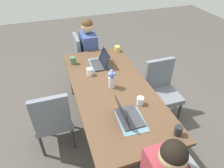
{
  "coord_description": "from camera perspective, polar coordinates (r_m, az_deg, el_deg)",
  "views": [
    {
      "loc": [
        -1.89,
        0.63,
        2.27
      ],
      "look_at": [
        0.0,
        0.0,
        0.8
      ],
      "focal_mm": 32.57,
      "sensor_mm": 36.0,
      "label": 1
    }
  ],
  "objects": [
    {
      "name": "ground_plane",
      "position": [
        3.02,
        -0.0,
        -12.22
      ],
      "size": [
        10.0,
        10.0,
        0.0
      ],
      "primitive_type": "plane",
      "color": "#4C4742"
    },
    {
      "name": "dining_table",
      "position": [
        2.55,
        -0.0,
        -2.28
      ],
      "size": [
        2.06,
        0.93,
        0.75
      ],
      "color": "brown",
      "rests_on": "ground_plane"
    },
    {
      "name": "chair_head_right_left_mid",
      "position": [
        3.7,
        -7.69,
        7.61
      ],
      "size": [
        0.44,
        0.44,
        0.9
      ],
      "color": "slate",
      "rests_on": "ground_plane"
    },
    {
      "name": "person_head_right_left_mid",
      "position": [
        3.65,
        -6.37,
        7.76
      ],
      "size": [
        0.4,
        0.36,
        1.19
      ],
      "color": "#2D2D33",
      "rests_on": "ground_plane"
    },
    {
      "name": "chair_far_left_far",
      "position": [
        2.56,
        -16.32,
        -9.14
      ],
      "size": [
        0.44,
        0.44,
        0.9
      ],
      "color": "slate",
      "rests_on": "ground_plane"
    },
    {
      "name": "chair_near_right_near",
      "position": [
        2.98,
        13.65,
        -1.08
      ],
      "size": [
        0.44,
        0.44,
        0.9
      ],
      "color": "slate",
      "rests_on": "ground_plane"
    },
    {
      "name": "flower_vase",
      "position": [
        2.44,
        -0.06,
        1.58
      ],
      "size": [
        0.09,
        0.1,
        0.24
      ],
      "color": "silver",
      "rests_on": "dining_table"
    },
    {
      "name": "placemat_head_left_left_near",
      "position": [
        2.1,
        5.39,
        -10.18
      ],
      "size": [
        0.38,
        0.28,
        0.0
      ],
      "primitive_type": "cube",
      "rotation": [
        0.0,
        0.0,
        -0.06
      ],
      "color": "slate",
      "rests_on": "dining_table"
    },
    {
      "name": "placemat_head_right_left_mid",
      "position": [
        2.98,
        -3.66,
        5.7
      ],
      "size": [
        0.37,
        0.27,
        0.0
      ],
      "primitive_type": "cube",
      "rotation": [
        0.0,
        0.0,
        3.11
      ],
      "color": "slate",
      "rests_on": "dining_table"
    },
    {
      "name": "laptop_head_right_left_mid",
      "position": [
        2.93,
        -3.08,
        6.08
      ],
      "size": [
        0.32,
        0.22,
        0.2
      ],
      "color": "#38383D",
      "rests_on": "dining_table"
    },
    {
      "name": "laptop_head_left_left_near",
      "position": [
        2.09,
        4.34,
        -8.82
      ],
      "size": [
        0.32,
        0.22,
        0.21
      ],
      "color": "#38383D",
      "rests_on": "dining_table"
    },
    {
      "name": "coffee_mug_near_left",
      "position": [
        2.72,
        -6.34,
        3.41
      ],
      "size": [
        0.08,
        0.08,
        0.1
      ],
      "primitive_type": "cylinder",
      "color": "white",
      "rests_on": "dining_table"
    },
    {
      "name": "coffee_mug_near_right",
      "position": [
        3.01,
        -10.86,
        6.52
      ],
      "size": [
        0.08,
        0.08,
        0.1
      ],
      "primitive_type": "cylinder",
      "color": "#47704C",
      "rests_on": "dining_table"
    },
    {
      "name": "coffee_mug_centre_left",
      "position": [
        2.04,
        18.11,
        -12.31
      ],
      "size": [
        0.07,
        0.07,
        0.1
      ],
      "primitive_type": "cylinder",
      "color": "#232328",
      "rests_on": "dining_table"
    },
    {
      "name": "coffee_mug_centre_right",
      "position": [
        2.26,
        7.93,
        -4.72
      ],
      "size": [
        0.08,
        0.08,
        0.09
      ],
      "primitive_type": "cylinder",
      "color": "white",
      "rests_on": "dining_table"
    },
    {
      "name": "coffee_mug_far_left",
      "position": [
        3.3,
        1.48,
        9.87
      ],
      "size": [
        0.09,
        0.09,
        0.08
      ],
      "primitive_type": "cylinder",
      "color": "#DBC64C",
      "rests_on": "dining_table"
    }
  ]
}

